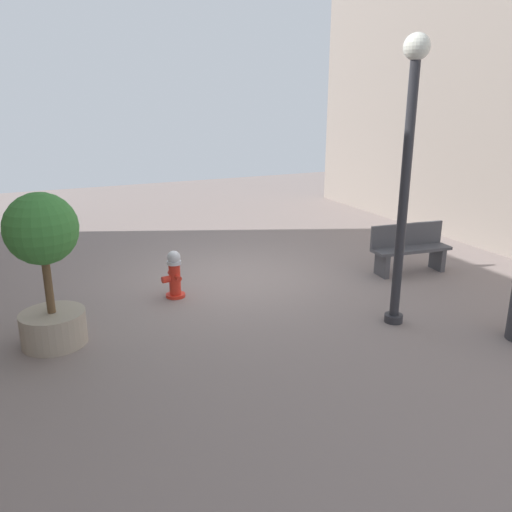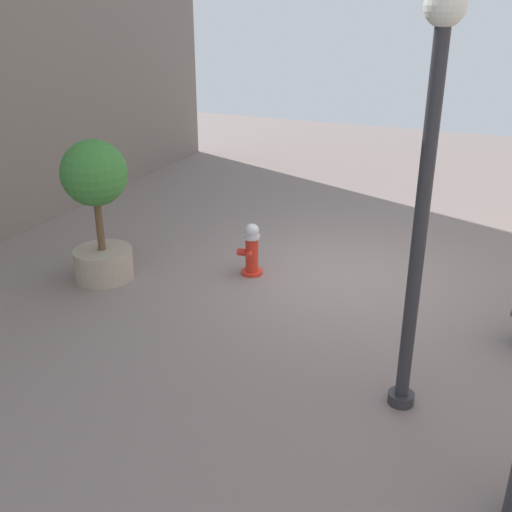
{
  "view_description": "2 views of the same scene",
  "coord_description": "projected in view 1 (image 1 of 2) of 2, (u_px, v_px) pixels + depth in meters",
  "views": [
    {
      "loc": [
        3.44,
        8.68,
        3.33
      ],
      "look_at": [
        0.41,
        1.95,
        1.03
      ],
      "focal_mm": 36.2,
      "sensor_mm": 36.0,
      "label": 1
    },
    {
      "loc": [
        -2.17,
        8.48,
        4.04
      ],
      "look_at": [
        0.77,
        1.58,
        0.81
      ],
      "focal_mm": 42.93,
      "sensor_mm": 36.0,
      "label": 2
    }
  ],
  "objects": [
    {
      "name": "ground_plane",
      "position": [
        234.0,
        277.0,
        9.9
      ],
      "size": [
        23.4,
        23.4,
        0.0
      ],
      "primitive_type": "plane",
      "color": "gray"
    },
    {
      "name": "street_lamp",
      "position": [
        408.0,
        154.0,
        7.19
      ],
      "size": [
        0.36,
        0.36,
        4.13
      ],
      "color": "#2D2D33",
      "rests_on": "ground_plane"
    },
    {
      "name": "planter_tree",
      "position": [
        45.0,
        259.0,
        6.89
      ],
      "size": [
        0.96,
        0.96,
        2.14
      ],
      "color": "tan",
      "rests_on": "ground_plane"
    },
    {
      "name": "fire_hydrant",
      "position": [
        174.0,
        274.0,
        8.82
      ],
      "size": [
        0.4,
        0.43,
        0.83
      ],
      "color": "red",
      "rests_on": "ground_plane"
    },
    {
      "name": "bench_near",
      "position": [
        409.0,
        248.0,
        10.07
      ],
      "size": [
        1.62,
        0.59,
        0.95
      ],
      "color": "#4C4C51",
      "rests_on": "ground_plane"
    }
  ]
}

